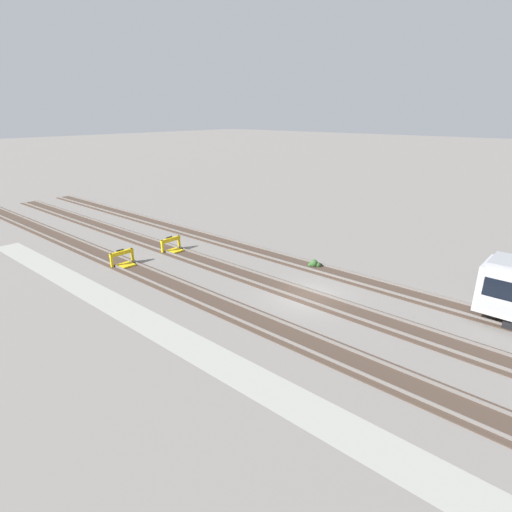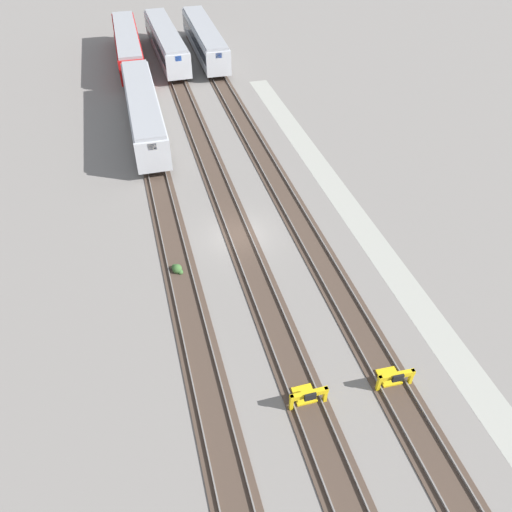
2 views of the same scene
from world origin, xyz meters
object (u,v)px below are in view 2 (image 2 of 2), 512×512
Objects in this scene: subway_car_front_row_leftmost at (128,46)px; subway_car_front_row_left_inner at (205,39)px; subway_car_front_row_right_inner at (166,42)px; bumper_stop_nearest_track at (393,377)px; subway_car_front_row_centre at (144,111)px; weed_clump at (177,269)px; bumper_stop_near_inner_track at (307,395)px.

subway_car_front_row_leftmost is 1.00× the size of subway_car_front_row_left_inner.
subway_car_front_row_right_inner is 51.36m from bumper_stop_nearest_track.
subway_car_front_row_left_inner is at bearing -26.79° from subway_car_front_row_centre.
subway_car_front_row_right_inner is 39.82m from weed_clump.
bumper_stop_nearest_track is (-50.87, 0.03, -1.53)m from subway_car_front_row_left_inner.
subway_car_front_row_left_inner is 1.00× the size of subway_car_front_row_centre.
bumper_stop_nearest_track is at bearing -163.77° from subway_car_front_row_centre.
subway_car_front_row_left_inner is 1.00× the size of subway_car_front_row_right_inner.
bumper_stop_near_inner_track is 12.47m from weed_clump.
subway_car_front_row_right_inner reaches higher than bumper_stop_near_inner_track.
subway_car_front_row_centre is 9.01× the size of bumper_stop_near_inner_track.
bumper_stop_near_inner_track reaches higher than weed_clump.
subway_car_front_row_centre reaches higher than bumper_stop_nearest_track.
subway_car_front_row_left_inner and subway_car_front_row_centre have the same top height.
subway_car_front_row_centre is (-18.62, 0.02, 0.00)m from subway_car_front_row_leftmost.
subway_car_front_row_centre is 20.67m from weed_clump.
subway_car_front_row_left_inner and subway_car_front_row_right_inner have the same top height.
bumper_stop_nearest_track is 15.07m from weed_clump.
subway_car_front_row_left_inner reaches higher than weed_clump.
subway_car_front_row_right_inner is 19.64× the size of weed_clump.
subway_car_front_row_left_inner is 8.98× the size of bumper_stop_nearest_track.
subway_car_front_row_leftmost is 4.63m from subway_car_front_row_right_inner.
bumper_stop_nearest_track is 2.18× the size of weed_clump.
subway_car_front_row_centre is at bearing 16.23° from bumper_stop_nearest_track.
weed_clump is at bearing 39.44° from bumper_stop_nearest_track.
bumper_stop_nearest_track is (-50.85, -9.36, -1.53)m from subway_car_front_row_leftmost.
subway_car_front_row_right_inner is at bearing -86.65° from subway_car_front_row_leftmost.
weed_clump is (11.63, 9.57, -0.27)m from bumper_stop_nearest_track.
subway_car_front_row_centre is at bearing 8.30° from bumper_stop_near_inner_track.
weed_clump is at bearing 22.99° from bumper_stop_near_inner_track.
subway_car_front_row_left_inner is 20.89m from subway_car_front_row_centre.
subway_car_front_row_centre is 33.60m from bumper_stop_nearest_track.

